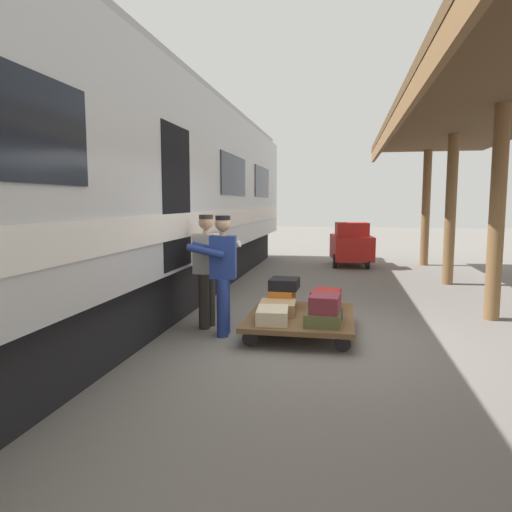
% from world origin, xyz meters
% --- Properties ---
extents(ground_plane, '(60.00, 60.00, 0.00)m').
position_xyz_m(ground_plane, '(0.00, 0.00, 0.00)').
color(ground_plane, slate).
extents(train_car, '(3.02, 19.84, 4.00)m').
position_xyz_m(train_car, '(3.60, 0.00, 2.06)').
color(train_car, '#B7BABF').
rests_on(train_car, ground_plane).
extents(luggage_cart, '(1.49, 1.81, 0.28)m').
position_xyz_m(luggage_cart, '(0.36, -0.27, 0.24)').
color(luggage_cart, brown).
rests_on(luggage_cart, ground_plane).
extents(suitcase_orange_carryall, '(0.37, 0.55, 0.27)m').
position_xyz_m(suitcase_orange_carryall, '(0.70, -0.77, 0.41)').
color(suitcase_orange_carryall, '#CC6B23').
rests_on(suitcase_orange_carryall, luggage_cart).
extents(suitcase_cream_canvas, '(0.47, 0.60, 0.19)m').
position_xyz_m(suitcase_cream_canvas, '(0.70, 0.22, 0.37)').
color(suitcase_cream_canvas, beige).
rests_on(suitcase_cream_canvas, luggage_cart).
extents(suitcase_slate_roller, '(0.51, 0.62, 0.17)m').
position_xyz_m(suitcase_slate_roller, '(0.02, -0.27, 0.36)').
color(suitcase_slate_roller, '#4C515B').
rests_on(suitcase_slate_roller, luggage_cart).
extents(suitcase_olive_duffel, '(0.48, 0.54, 0.17)m').
position_xyz_m(suitcase_olive_duffel, '(0.02, 0.22, 0.36)').
color(suitcase_olive_duffel, brown).
rests_on(suitcase_olive_duffel, luggage_cart).
extents(suitcase_red_plastic, '(0.46, 0.61, 0.27)m').
position_xyz_m(suitcase_red_plastic, '(0.02, -0.77, 0.42)').
color(suitcase_red_plastic, '#AD231E').
rests_on(suitcase_red_plastic, luggage_cart).
extents(suitcase_tan_vintage, '(0.54, 0.57, 0.18)m').
position_xyz_m(suitcase_tan_vintage, '(0.70, -0.27, 0.37)').
color(suitcase_tan_vintage, tan).
rests_on(suitcase_tan_vintage, luggage_cart).
extents(suitcase_burgundy_valise, '(0.41, 0.56, 0.23)m').
position_xyz_m(suitcase_burgundy_valise, '(-0.00, 0.20, 0.56)').
color(suitcase_burgundy_valise, maroon).
rests_on(suitcase_burgundy_valise, suitcase_olive_duffel).
extents(suitcase_black_hardshell, '(0.44, 0.49, 0.17)m').
position_xyz_m(suitcase_black_hardshell, '(0.66, -0.76, 0.63)').
color(suitcase_black_hardshell, black).
rests_on(suitcase_black_hardshell, suitcase_orange_carryall).
extents(porter_in_overalls, '(0.69, 0.47, 1.70)m').
position_xyz_m(porter_in_overalls, '(1.46, -0.01, 0.93)').
color(porter_in_overalls, navy).
rests_on(porter_in_overalls, ground_plane).
extents(porter_by_door, '(0.71, 0.50, 1.70)m').
position_xyz_m(porter_by_door, '(1.77, -0.37, 0.93)').
color(porter_by_door, '#332D28').
rests_on(porter_by_door, ground_plane).
extents(baggage_tug, '(1.31, 1.83, 1.30)m').
position_xyz_m(baggage_tug, '(-0.44, -7.77, 0.63)').
color(baggage_tug, '#B21E19').
rests_on(baggage_tug, ground_plane).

